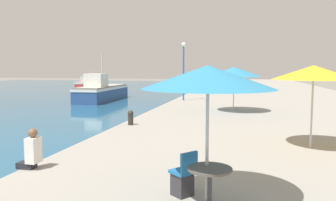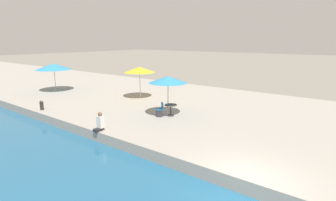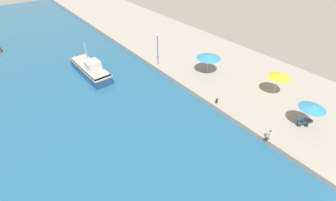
{
  "view_description": "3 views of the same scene",
  "coord_description": "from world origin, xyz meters",
  "px_view_note": "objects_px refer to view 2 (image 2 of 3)",
  "views": [
    {
      "loc": [
        5.32,
        1.16,
        3.1
      ],
      "look_at": [
        1.5,
        18.22,
        1.41
      ],
      "focal_mm": 35.0,
      "sensor_mm": 36.0,
      "label": 1
    },
    {
      "loc": [
        -8.19,
        -2.81,
        5.39
      ],
      "look_at": [
        4.74,
        7.03,
        1.61
      ],
      "focal_mm": 28.0,
      "sensor_mm": 36.0,
      "label": 2
    },
    {
      "loc": [
        -16.15,
        2.31,
        16.05
      ],
      "look_at": [
        -4.0,
        18.0,
        1.21
      ],
      "focal_mm": 24.0,
      "sensor_mm": 36.0,
      "label": 3
    }
  ],
  "objects_px": {
    "cafe_table": "(171,108)",
    "cafe_umbrella_striped": "(54,67)",
    "person_at_quay": "(100,122)",
    "cafe_chair_left": "(160,112)",
    "mooring_bollard": "(42,105)",
    "cafe_umbrella_white": "(140,70)",
    "cafe_umbrella_pink": "(168,80)"
  },
  "relations": [
    {
      "from": "cafe_umbrella_white",
      "to": "person_at_quay",
      "type": "height_order",
      "value": "cafe_umbrella_white"
    },
    {
      "from": "cafe_umbrella_white",
      "to": "cafe_umbrella_striped",
      "type": "distance_m",
      "value": 8.97
    },
    {
      "from": "cafe_umbrella_pink",
      "to": "person_at_quay",
      "type": "bearing_deg",
      "value": 165.07
    },
    {
      "from": "cafe_umbrella_pink",
      "to": "cafe_chair_left",
      "type": "xyz_separation_m",
      "value": [
        -0.49,
        0.29,
        -2.02
      ]
    },
    {
      "from": "cafe_umbrella_pink",
      "to": "cafe_chair_left",
      "type": "distance_m",
      "value": 2.1
    },
    {
      "from": "cafe_table",
      "to": "mooring_bollard",
      "type": "xyz_separation_m",
      "value": [
        -4.27,
        8.03,
        -0.18
      ]
    },
    {
      "from": "mooring_bollard",
      "to": "cafe_chair_left",
      "type": "bearing_deg",
      "value": -63.88
    },
    {
      "from": "cafe_umbrella_striped",
      "to": "cafe_table",
      "type": "xyz_separation_m",
      "value": [
        -0.09,
        -13.77,
        -1.79
      ]
    },
    {
      "from": "mooring_bollard",
      "to": "cafe_umbrella_striped",
      "type": "bearing_deg",
      "value": 52.77
    },
    {
      "from": "cafe_umbrella_striped",
      "to": "cafe_chair_left",
      "type": "xyz_separation_m",
      "value": [
        -0.65,
        -13.32,
        -1.99
      ]
    },
    {
      "from": "cafe_umbrella_white",
      "to": "mooring_bollard",
      "type": "distance_m",
      "value": 7.79
    },
    {
      "from": "cafe_umbrella_white",
      "to": "cafe_chair_left",
      "type": "relative_size",
      "value": 2.86
    },
    {
      "from": "cafe_umbrella_white",
      "to": "cafe_umbrella_striped",
      "type": "relative_size",
      "value": 0.81
    },
    {
      "from": "cafe_table",
      "to": "person_at_quay",
      "type": "relative_size",
      "value": 0.78
    },
    {
      "from": "cafe_table",
      "to": "cafe_umbrella_striped",
      "type": "bearing_deg",
      "value": 89.63
    },
    {
      "from": "cafe_umbrella_white",
      "to": "cafe_umbrella_striped",
      "type": "bearing_deg",
      "value": 106.85
    },
    {
      "from": "cafe_umbrella_pink",
      "to": "cafe_chair_left",
      "type": "height_order",
      "value": "cafe_umbrella_pink"
    },
    {
      "from": "person_at_quay",
      "to": "cafe_umbrella_pink",
      "type": "bearing_deg",
      "value": -14.93
    },
    {
      "from": "cafe_umbrella_pink",
      "to": "person_at_quay",
      "type": "relative_size",
      "value": 2.49
    },
    {
      "from": "cafe_umbrella_pink",
      "to": "cafe_chair_left",
      "type": "relative_size",
      "value": 2.81
    },
    {
      "from": "cafe_umbrella_striped",
      "to": "mooring_bollard",
      "type": "height_order",
      "value": "cafe_umbrella_striped"
    },
    {
      "from": "person_at_quay",
      "to": "cafe_table",
      "type": "bearing_deg",
      "value": -16.66
    },
    {
      "from": "cafe_umbrella_pink",
      "to": "mooring_bollard",
      "type": "relative_size",
      "value": 3.91
    },
    {
      "from": "person_at_quay",
      "to": "mooring_bollard",
      "type": "distance_m",
      "value": 6.68
    },
    {
      "from": "cafe_umbrella_striped",
      "to": "mooring_bollard",
      "type": "distance_m",
      "value": 7.48
    },
    {
      "from": "cafe_chair_left",
      "to": "cafe_umbrella_pink",
      "type": "bearing_deg",
      "value": -81.35
    },
    {
      "from": "cafe_umbrella_pink",
      "to": "cafe_table",
      "type": "bearing_deg",
      "value": -67.61
    },
    {
      "from": "cafe_table",
      "to": "person_at_quay",
      "type": "bearing_deg",
      "value": 163.34
    },
    {
      "from": "cafe_umbrella_pink",
      "to": "mooring_bollard",
      "type": "bearing_deg",
      "value": 118.14
    },
    {
      "from": "cafe_table",
      "to": "cafe_chair_left",
      "type": "xyz_separation_m",
      "value": [
        -0.56,
        0.46,
        -0.21
      ]
    },
    {
      "from": "cafe_umbrella_striped",
      "to": "cafe_chair_left",
      "type": "relative_size",
      "value": 3.54
    },
    {
      "from": "cafe_table",
      "to": "person_at_quay",
      "type": "distance_m",
      "value": 4.75
    }
  ]
}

